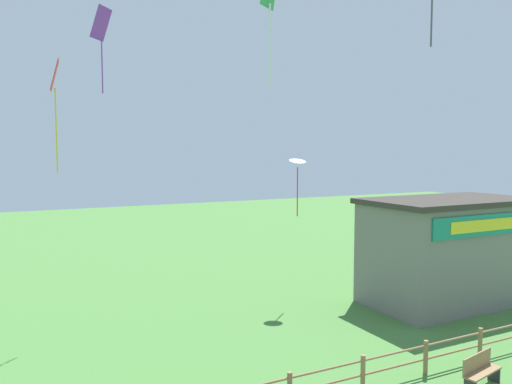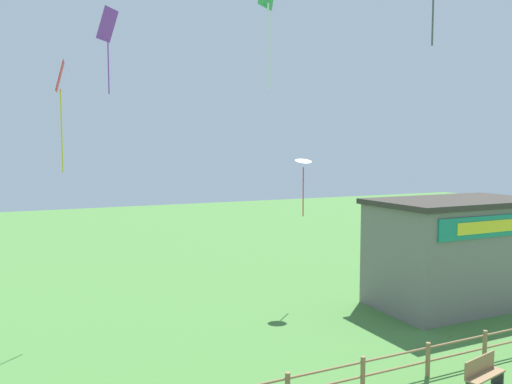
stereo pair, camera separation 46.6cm
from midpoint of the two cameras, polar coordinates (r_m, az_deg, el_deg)
seaside_building at (r=24.65m, az=20.62°, el=-6.24°), size 7.89×4.40×4.82m
park_bench_by_building at (r=16.87m, az=23.51°, el=-18.15°), size 1.60×0.71×0.99m
kite_red_diamond at (r=19.28m, az=-22.64°, el=10.55°), size 0.39×0.83×3.95m
kite_white_delta at (r=22.98m, az=4.19°, el=3.13°), size 0.87×0.86×2.72m
kite_green_diamond at (r=13.73m, az=0.56°, el=20.80°), size 0.72×0.60×3.08m
kite_purple_streamer at (r=22.49m, az=-17.86°, el=17.13°), size 1.01×1.05×3.48m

